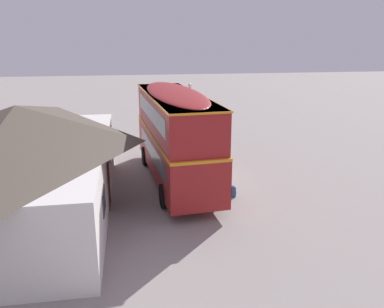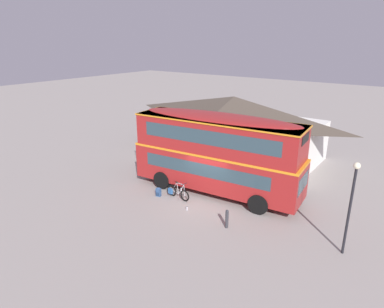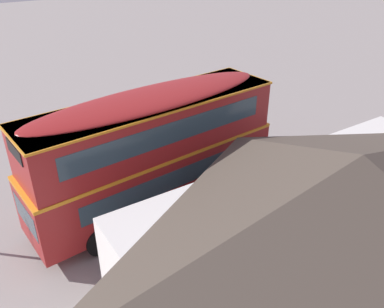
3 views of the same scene
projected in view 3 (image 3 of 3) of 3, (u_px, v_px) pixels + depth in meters
ground_plane at (141, 191)px, 17.20m from camera, size 120.00×120.00×0.00m
double_decker_bus at (154, 147)px, 15.10m from camera, size 10.23×3.41×4.79m
touring_bicycle at (163, 166)px, 18.32m from camera, size 1.71×0.46×1.05m
backpack_on_ground at (178, 158)px, 19.19m from camera, size 0.31×0.29×0.54m
water_bottle_clear_plastic at (129, 171)px, 18.43m from camera, size 0.07×0.07×0.23m
pub_building at (347, 223)px, 11.59m from camera, size 13.15×7.33×4.64m
kerb_bollard at (70, 178)px, 17.18m from camera, size 0.16×0.16×0.97m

